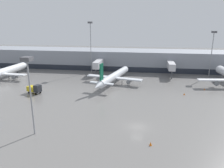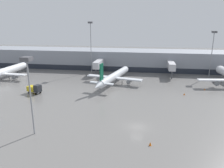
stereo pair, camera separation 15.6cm
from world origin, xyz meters
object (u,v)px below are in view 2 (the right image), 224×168
parked_jet_1 (2,72)px  apron_light_mast_2 (91,34)px  service_truck_2 (35,89)px  apron_light_mast_4 (213,41)px  traffic_cone_0 (205,89)px  traffic_cone_2 (184,94)px  parked_jet_0 (114,76)px  apron_light_mast_1 (28,73)px  traffic_cone_1 (150,144)px

parked_jet_1 → apron_light_mast_2: apron_light_mast_2 is taller
service_truck_2 → apron_light_mast_2: bearing=88.0°
apron_light_mast_2 → apron_light_mast_4: bearing=0.2°
parked_jet_1 → apron_light_mast_4: bearing=-75.0°
traffic_cone_0 → traffic_cone_2: size_ratio=0.93×
parked_jet_1 → apron_light_mast_2: (31.92, 17.76, 14.29)m
apron_light_mast_2 → apron_light_mast_4: (50.76, 0.22, -2.42)m
traffic_cone_0 → apron_light_mast_2: bearing=155.8°
parked_jet_0 → traffic_cone_0: parked_jet_0 is taller
apron_light_mast_1 → apron_light_mast_2: (-2.23, 56.97, 4.35)m
service_truck_2 → apron_light_mast_2: 37.39m
traffic_cone_1 → apron_light_mast_2: apron_light_mast_2 is taller
parked_jet_1 → apron_light_mast_1: apron_light_mast_1 is taller
apron_light_mast_1 → apron_light_mast_4: (48.53, 57.18, 1.93)m
traffic_cone_1 → apron_light_mast_1: apron_light_mast_1 is taller
traffic_cone_0 → apron_light_mast_2: 51.44m
parked_jet_0 → apron_light_mast_1: bearing=178.1°
parked_jet_1 → traffic_cone_2: parked_jet_1 is taller
apron_light_mast_1 → traffic_cone_1: bearing=-1.9°
traffic_cone_2 → parked_jet_0: bearing=158.4°
parked_jet_0 → parked_jet_1: size_ratio=0.90×
service_truck_2 → apron_light_mast_4: (61.35, 32.55, 13.10)m
traffic_cone_2 → apron_light_mast_4: bearing=62.1°
parked_jet_0 → service_truck_2: (-23.39, -15.39, -1.12)m
parked_jet_0 → apron_light_mast_1: (-10.57, -40.03, 10.05)m
traffic_cone_0 → service_truck_2: bearing=-167.3°
service_truck_2 → traffic_cone_0: (54.90, 12.38, -1.33)m
traffic_cone_1 → traffic_cone_0: bearing=63.8°
apron_light_mast_2 → apron_light_mast_4: apron_light_mast_2 is taller
apron_light_mast_4 → service_truck_2: bearing=-152.1°
parked_jet_1 → apron_light_mast_2: bearing=-58.2°
traffic_cone_0 → traffic_cone_1: 42.12m
service_truck_2 → apron_light_mast_1: 29.94m
apron_light_mast_1 → traffic_cone_2: bearing=41.6°
apron_light_mast_2 → traffic_cone_1: bearing=-66.0°
service_truck_2 → apron_light_mast_1: (12.82, -24.64, 11.17)m
parked_jet_0 → apron_light_mast_2: (-12.80, 16.94, 14.40)m
traffic_cone_1 → apron_light_mast_4: 64.75m
traffic_cone_0 → traffic_cone_1: (-18.59, -37.80, 0.07)m
parked_jet_0 → apron_light_mast_2: apron_light_mast_2 is taller
service_truck_2 → apron_light_mast_4: 70.67m
service_truck_2 → traffic_cone_1: 44.34m
apron_light_mast_4 → traffic_cone_1: bearing=-113.4°
traffic_cone_2 → apron_light_mast_1: bearing=-138.4°
traffic_cone_1 → apron_light_mast_2: size_ratio=0.03×
parked_jet_0 → traffic_cone_2: bearing=-98.8°
apron_light_mast_2 → service_truck_2: bearing=-108.1°
traffic_cone_0 → parked_jet_0: bearing=174.5°
traffic_cone_1 → apron_light_mast_1: 26.59m
apron_light_mast_1 → apron_light_mast_2: apron_light_mast_2 is taller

